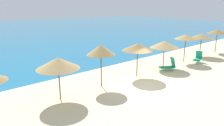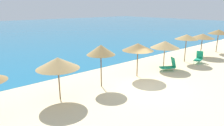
{
  "view_description": "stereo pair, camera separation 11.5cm",
  "coord_description": "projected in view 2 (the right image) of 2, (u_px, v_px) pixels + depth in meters",
  "views": [
    {
      "loc": [
        -10.99,
        -8.73,
        5.46
      ],
      "look_at": [
        -1.68,
        1.97,
        1.57
      ],
      "focal_mm": 32.84,
      "sensor_mm": 36.0,
      "label": 1
    },
    {
      "loc": [
        -10.9,
        -8.81,
        5.46
      ],
      "look_at": [
        -1.68,
        1.97,
        1.57
      ],
      "focal_mm": 32.84,
      "sensor_mm": 36.0,
      "label": 2
    }
  ],
  "objects": [
    {
      "name": "beach_umbrella_3",
      "position": [
        58.0,
        63.0,
        12.0
      ],
      "size": [
        2.55,
        2.55,
        2.63
      ],
      "color": "brown",
      "rests_on": "ground_plane"
    },
    {
      "name": "ground_plane",
      "position": [
        148.0,
        86.0,
        14.73
      ],
      "size": [
        160.0,
        160.0,
        0.0
      ],
      "primitive_type": "plane",
      "color": "beige"
    },
    {
      "name": "beach_umbrella_4",
      "position": [
        101.0,
        50.0,
        13.91
      ],
      "size": [
        1.97,
        1.97,
        3.0
      ],
      "color": "brown",
      "rests_on": "ground_plane"
    },
    {
      "name": "beach_umbrella_9",
      "position": [
        219.0,
        32.0,
        24.99
      ],
      "size": [
        2.43,
        2.43,
        2.82
      ],
      "color": "brown",
      "rests_on": "ground_plane"
    },
    {
      "name": "lounge_chair_2",
      "position": [
        169.0,
        66.0,
        18.1
      ],
      "size": [
        1.49,
        1.26,
        1.18
      ],
      "rotation": [
        0.0,
        0.0,
        1.03
      ],
      "color": "#199972",
      "rests_on": "ground_plane"
    },
    {
      "name": "lounge_chair_0",
      "position": [
        199.0,
        58.0,
        20.69
      ],
      "size": [
        1.46,
        0.96,
        1.15
      ],
      "rotation": [
        0.0,
        0.0,
        1.83
      ],
      "color": "#199972",
      "rests_on": "ground_plane"
    },
    {
      "name": "beach_umbrella_5",
      "position": [
        138.0,
        47.0,
        16.13
      ],
      "size": [
        2.48,
        2.48,
        2.71
      ],
      "color": "brown",
      "rests_on": "ground_plane"
    },
    {
      "name": "beach_umbrella_6",
      "position": [
        165.0,
        44.0,
        18.52
      ],
      "size": [
        2.6,
        2.6,
        2.51
      ],
      "color": "brown",
      "rests_on": "ground_plane"
    },
    {
      "name": "beach_umbrella_8",
      "position": [
        203.0,
        36.0,
        23.12
      ],
      "size": [
        2.62,
        2.62,
        2.56
      ],
      "color": "brown",
      "rests_on": "ground_plane"
    },
    {
      "name": "beach_umbrella_7",
      "position": [
        187.0,
        37.0,
        20.5
      ],
      "size": [
        2.27,
        2.27,
        2.82
      ],
      "color": "brown",
      "rests_on": "ground_plane"
    }
  ]
}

